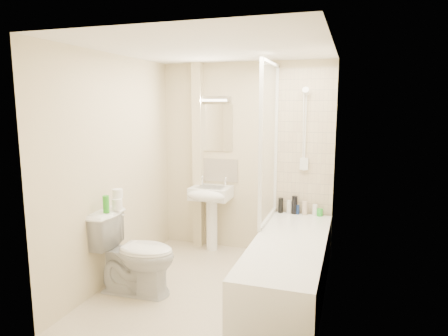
% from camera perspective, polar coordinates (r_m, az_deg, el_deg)
% --- Properties ---
extents(floor, '(2.50, 2.50, 0.00)m').
position_cam_1_polar(floor, '(4.29, -1.61, -16.96)').
color(floor, beige).
rests_on(floor, ground).
extents(wall_back, '(2.20, 0.02, 2.40)m').
position_cam_1_polar(wall_back, '(5.09, 3.03, 1.40)').
color(wall_back, beige).
rests_on(wall_back, ground).
extents(wall_left, '(0.02, 2.50, 2.40)m').
position_cam_1_polar(wall_left, '(4.40, -15.32, -0.17)').
color(wall_left, beige).
rests_on(wall_left, ground).
extents(wall_right, '(0.02, 2.50, 2.40)m').
position_cam_1_polar(wall_right, '(3.70, 14.59, -1.89)').
color(wall_right, beige).
rests_on(wall_right, ground).
extents(ceiling, '(2.20, 2.50, 0.02)m').
position_cam_1_polar(ceiling, '(3.88, -1.78, 16.72)').
color(ceiling, white).
rests_on(ceiling, wall_back).
extents(tile_back, '(0.70, 0.01, 1.75)m').
position_cam_1_polar(tile_back, '(4.92, 11.51, 3.58)').
color(tile_back, beige).
rests_on(tile_back, wall_back).
extents(tile_right, '(0.01, 2.10, 1.75)m').
position_cam_1_polar(tile_right, '(3.81, 14.69, 1.86)').
color(tile_right, beige).
rests_on(tile_right, wall_right).
extents(pipe_boxing, '(0.12, 0.12, 2.40)m').
position_cam_1_polar(pipe_boxing, '(5.23, -3.72, 1.60)').
color(pipe_boxing, beige).
rests_on(pipe_boxing, ground).
extents(splashback, '(0.60, 0.02, 0.30)m').
position_cam_1_polar(splashback, '(5.22, -1.19, -0.28)').
color(splashback, beige).
rests_on(splashback, wall_back).
extents(mirror, '(0.46, 0.01, 0.60)m').
position_cam_1_polar(mirror, '(5.16, -1.22, 5.75)').
color(mirror, white).
rests_on(mirror, wall_back).
extents(strip_light, '(0.42, 0.07, 0.07)m').
position_cam_1_polar(strip_light, '(5.13, -1.32, 9.87)').
color(strip_light, silver).
rests_on(strip_light, wall_back).
extents(bathtub, '(0.70, 2.10, 0.55)m').
position_cam_1_polar(bathtub, '(4.14, 9.21, -13.72)').
color(bathtub, white).
rests_on(bathtub, ground).
extents(shower_screen, '(0.04, 0.92, 1.80)m').
position_cam_1_polar(shower_screen, '(4.54, 6.48, 3.56)').
color(shower_screen, white).
rests_on(shower_screen, bathtub).
extents(shower_fixture, '(0.10, 0.16, 0.99)m').
position_cam_1_polar(shower_fixture, '(4.86, 11.47, 4.95)').
color(shower_fixture, white).
rests_on(shower_fixture, wall_back).
extents(pedestal_sink, '(0.50, 0.47, 0.96)m').
position_cam_1_polar(pedestal_sink, '(5.09, -2.01, -4.66)').
color(pedestal_sink, white).
rests_on(pedestal_sink, ground).
extents(bottle_black_a, '(0.06, 0.06, 0.19)m').
position_cam_1_polar(bottle_black_a, '(5.01, 8.10, -5.31)').
color(bottle_black_a, black).
rests_on(bottle_black_a, bathtub).
extents(bottle_white_a, '(0.06, 0.06, 0.16)m').
position_cam_1_polar(bottle_white_a, '(5.00, 9.29, -5.50)').
color(bottle_white_a, silver).
rests_on(bottle_white_a, bathtub).
extents(bottle_black_b, '(0.07, 0.07, 0.22)m').
position_cam_1_polar(bottle_black_b, '(4.98, 10.04, -5.22)').
color(bottle_black_b, black).
rests_on(bottle_black_b, bathtub).
extents(bottle_blue, '(0.05, 0.05, 0.12)m').
position_cam_1_polar(bottle_blue, '(4.99, 10.47, -5.85)').
color(bottle_blue, navy).
rests_on(bottle_blue, bathtub).
extents(bottle_cream, '(0.06, 0.06, 0.17)m').
position_cam_1_polar(bottle_cream, '(4.98, 11.47, -5.63)').
color(bottle_cream, beige).
rests_on(bottle_cream, bathtub).
extents(bottle_white_b, '(0.06, 0.06, 0.14)m').
position_cam_1_polar(bottle_white_b, '(4.97, 12.87, -5.87)').
color(bottle_white_b, white).
rests_on(bottle_white_b, bathtub).
extents(bottle_green, '(0.07, 0.07, 0.09)m').
position_cam_1_polar(bottle_green, '(4.97, 13.53, -6.19)').
color(bottle_green, green).
rests_on(bottle_green, bathtub).
extents(toilet, '(0.53, 0.85, 0.83)m').
position_cam_1_polar(toilet, '(4.17, -12.56, -11.75)').
color(toilet, white).
rests_on(toilet, ground).
extents(toilet_roll_lower, '(0.10, 0.10, 0.11)m').
position_cam_1_polar(toilet_roll_lower, '(4.18, -15.02, -5.02)').
color(toilet_roll_lower, white).
rests_on(toilet_roll_lower, toilet).
extents(toilet_roll_upper, '(0.10, 0.10, 0.09)m').
position_cam_1_polar(toilet_roll_upper, '(4.20, -14.96, -3.54)').
color(toilet_roll_upper, white).
rests_on(toilet_roll_upper, toilet_roll_lower).
extents(green_bottle, '(0.06, 0.06, 0.17)m').
position_cam_1_polar(green_bottle, '(4.09, -16.50, -4.98)').
color(green_bottle, green).
rests_on(green_bottle, toilet).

